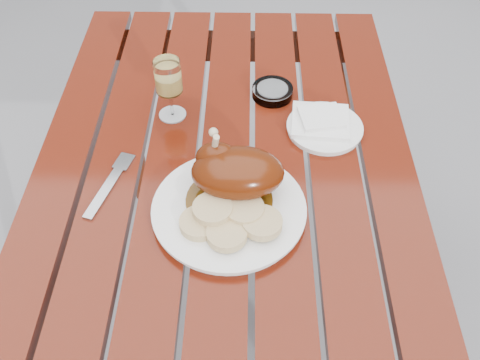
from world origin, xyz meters
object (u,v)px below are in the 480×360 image
table (228,260)px  dinner_plate (229,210)px  wine_glass (170,90)px  ashtray (272,92)px  side_plate (325,128)px

table → dinner_plate: size_ratio=4.03×
table → wine_glass: 0.49m
ashtray → table: bearing=-115.4°
dinner_plate → ashtray: 0.38m
wine_glass → ashtray: wine_glass is taller
dinner_plate → side_plate: size_ratio=1.75×
table → side_plate: (0.22, 0.10, 0.38)m
table → side_plate: size_ratio=7.04×
wine_glass → side_plate: size_ratio=0.86×
table → dinner_plate: dinner_plate is taller
wine_glass → ashtray: size_ratio=1.51×
wine_glass → side_plate: wine_glass is taller
table → ashtray: (0.11, 0.22, 0.39)m
ashtray → wine_glass: bearing=-161.9°
table → dinner_plate: bearing=-84.5°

